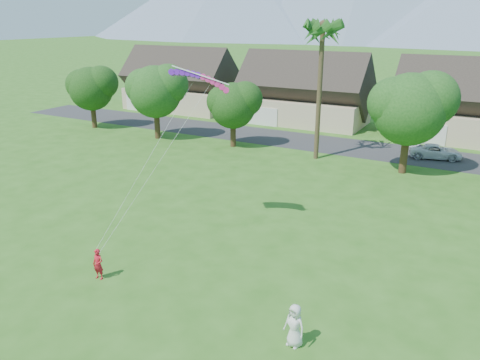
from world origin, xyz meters
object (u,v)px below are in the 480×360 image
Objects in this scene: parked_car at (436,151)px; parafoil_kite at (201,77)px; kite_flyer at (98,264)px; watcher at (295,326)px.

parafoil_kite is at bearing 142.77° from parked_car.
parked_car is at bearing 39.13° from parafoil_kite.
watcher is at bearing -3.62° from kite_flyer.
parafoil_kite reaches higher than watcher.
watcher is (10.68, 0.02, 0.12)m from kite_flyer.
parafoil_kite is (-10.42, -23.95, 8.82)m from parked_car.
kite_flyer is 33.55m from parked_car.
parked_car is (12.05, 31.31, -0.16)m from kite_flyer.
kite_flyer is 11.49m from parafoil_kite.
watcher reaches higher than parked_car.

